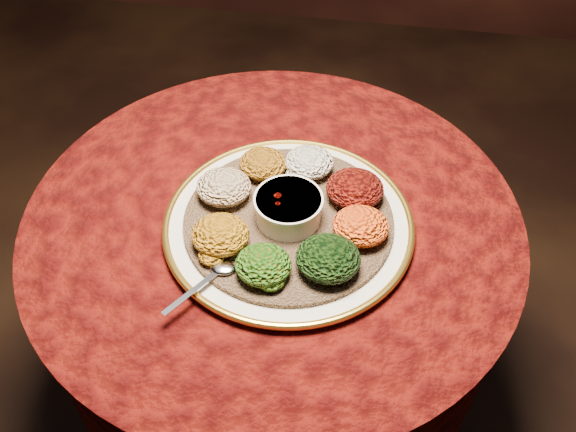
# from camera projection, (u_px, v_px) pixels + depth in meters

# --- Properties ---
(table) EXTENTS (0.96, 0.96, 0.73)m
(table) POSITION_uv_depth(u_px,v_px,m) (274.00, 273.00, 1.36)
(table) COLOR black
(table) RESTS_ON ground
(platter) EXTENTS (0.47, 0.47, 0.02)m
(platter) POSITION_uv_depth(u_px,v_px,m) (288.00, 224.00, 1.20)
(platter) COLOR beige
(platter) RESTS_ON table
(injera) EXTENTS (0.40, 0.40, 0.01)m
(injera) POSITION_uv_depth(u_px,v_px,m) (288.00, 220.00, 1.19)
(injera) COLOR #866343
(injera) RESTS_ON platter
(stew_bowl) EXTENTS (0.13, 0.13, 0.05)m
(stew_bowl) POSITION_uv_depth(u_px,v_px,m) (288.00, 207.00, 1.16)
(stew_bowl) COLOR white
(stew_bowl) RESTS_ON injera
(spoon) EXTENTS (0.10, 0.13, 0.01)m
(spoon) POSITION_uv_depth(u_px,v_px,m) (218.00, 271.00, 1.10)
(spoon) COLOR silver
(spoon) RESTS_ON injera
(portion_ayib) EXTENTS (0.10, 0.09, 0.05)m
(portion_ayib) POSITION_uv_depth(u_px,v_px,m) (309.00, 162.00, 1.26)
(portion_ayib) COLOR beige
(portion_ayib) RESTS_ON injera
(portion_kitfo) EXTENTS (0.11, 0.10, 0.05)m
(portion_kitfo) POSITION_uv_depth(u_px,v_px,m) (355.00, 189.00, 1.20)
(portion_kitfo) COLOR black
(portion_kitfo) RESTS_ON injera
(portion_tikil) EXTENTS (0.10, 0.10, 0.05)m
(portion_tikil) POSITION_uv_depth(u_px,v_px,m) (361.00, 226.00, 1.14)
(portion_tikil) COLOR #CC9511
(portion_tikil) RESTS_ON injera
(portion_gomen) EXTENTS (0.11, 0.11, 0.05)m
(portion_gomen) POSITION_uv_depth(u_px,v_px,m) (328.00, 258.00, 1.09)
(portion_gomen) COLOR black
(portion_gomen) RESTS_ON injera
(portion_mixveg) EXTENTS (0.10, 0.09, 0.05)m
(portion_mixveg) POSITION_uv_depth(u_px,v_px,m) (263.00, 265.00, 1.08)
(portion_mixveg) COLOR #AB400B
(portion_mixveg) RESTS_ON injera
(portion_kik) EXTENTS (0.10, 0.10, 0.05)m
(portion_kik) POSITION_uv_depth(u_px,v_px,m) (220.00, 235.00, 1.13)
(portion_kik) COLOR #B86D10
(portion_kik) RESTS_ON injera
(portion_timatim) EXTENTS (0.10, 0.10, 0.05)m
(portion_timatim) POSITION_uv_depth(u_px,v_px,m) (224.00, 187.00, 1.21)
(portion_timatim) COLOR maroon
(portion_timatim) RESTS_ON injera
(portion_shiro) EXTENTS (0.09, 0.09, 0.04)m
(portion_shiro) POSITION_uv_depth(u_px,v_px,m) (263.00, 164.00, 1.26)
(portion_shiro) COLOR #925211
(portion_shiro) RESTS_ON injera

